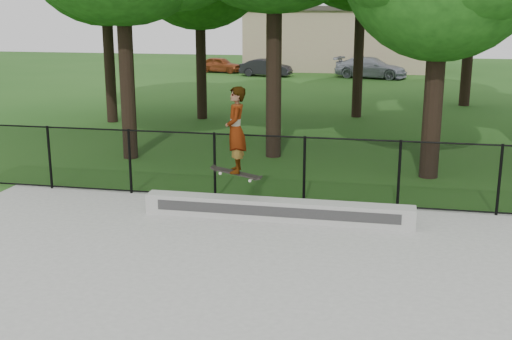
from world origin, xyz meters
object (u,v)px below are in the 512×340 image
object	(u,v)px
car_c	(371,68)
skater_airborne	(236,132)
grind_ledge	(277,210)
car_a	(220,65)
car_b	(266,68)

from	to	relation	value
car_c	skater_airborne	xyz separation A→B (m)	(-1.77, -28.07, 1.23)
grind_ledge	car_a	distance (m)	30.71
grind_ledge	skater_airborne	world-z (taller)	skater_airborne
grind_ledge	skater_airborne	size ratio (longest dim) A/B	2.93
skater_airborne	grind_ledge	bearing A→B (deg)	10.25
car_b	grind_ledge	bearing A→B (deg)	-162.21
car_a	car_b	distance (m)	3.82
grind_ledge	car_c	size ratio (longest dim) A/B	1.36
car_a	car_c	bearing A→B (deg)	-87.75
car_a	grind_ledge	bearing A→B (deg)	-152.46
grind_ledge	car_b	world-z (taller)	car_b
car_a	car_c	world-z (taller)	car_c
car_a	car_b	world-z (taller)	car_b
car_b	skater_airborne	xyz separation A→B (m)	(4.70, -27.82, 1.33)
car_b	car_c	bearing A→B (deg)	-81.22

